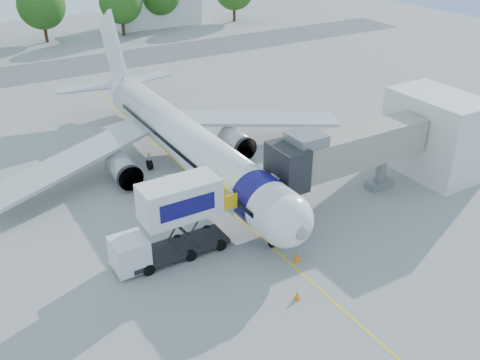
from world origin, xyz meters
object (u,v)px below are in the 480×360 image
aircraft (184,140)px  ground_tug (294,302)px  jet_bridge (342,152)px  catering_hiloader (172,221)px

aircraft → ground_tug: aircraft is taller
aircraft → jet_bridge: size_ratio=2.71×
catering_hiloader → ground_tug: size_ratio=2.43×
aircraft → jet_bridge: aircraft is taller
ground_tug → aircraft: bearing=58.7°
jet_bridge → ground_tug: (-10.53, -8.60, -3.69)m
catering_hiloader → ground_tug: 9.61m
aircraft → ground_tug: 20.02m
jet_bridge → catering_hiloader: size_ratio=1.64×
aircraft → ground_tug: bearing=-97.3°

